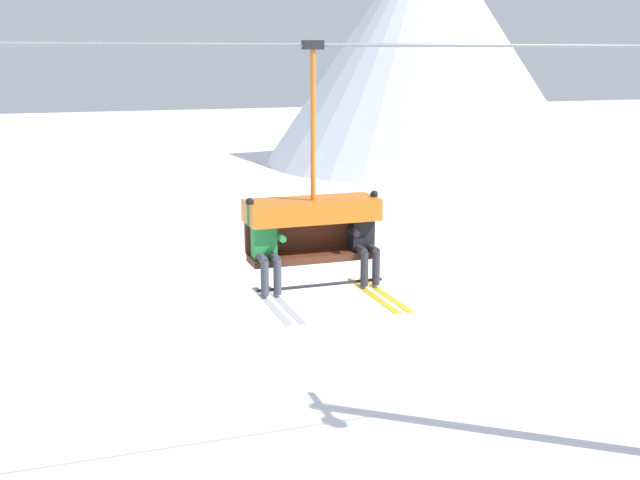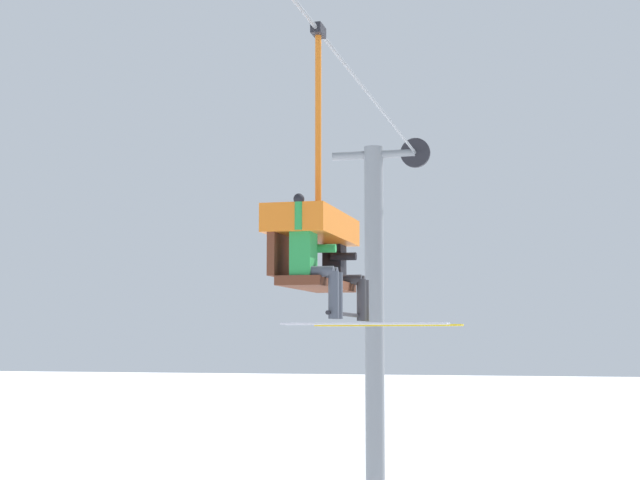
# 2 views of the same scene
# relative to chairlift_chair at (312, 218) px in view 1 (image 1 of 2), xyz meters

# --- Properties ---
(mountain_peak_central) EXTENTS (22.55, 22.55, 16.53)m
(mountain_peak_central) POSITION_rel_chairlift_chair_xyz_m (22.15, 41.27, 2.91)
(mountain_peak_central) COLOR white
(mountain_peak_central) RESTS_ON ground_plane
(lift_cable) EXTENTS (16.23, 0.05, 0.05)m
(lift_cable) POSITION_rel_chairlift_chair_xyz_m (0.50, -0.07, 2.34)
(lift_cable) COLOR slate
(chairlift_chair) EXTENTS (1.85, 0.74, 3.29)m
(chairlift_chair) POSITION_rel_chairlift_chair_xyz_m (0.00, 0.00, 0.00)
(chairlift_chair) COLOR #512819
(skier_green) EXTENTS (0.48, 1.70, 1.34)m
(skier_green) POSITION_rel_chairlift_chair_xyz_m (-0.72, -0.21, -0.30)
(skier_green) COLOR #23843D
(skier_black) EXTENTS (0.48, 1.70, 1.34)m
(skier_black) POSITION_rel_chairlift_chair_xyz_m (0.72, -0.21, -0.30)
(skier_black) COLOR black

